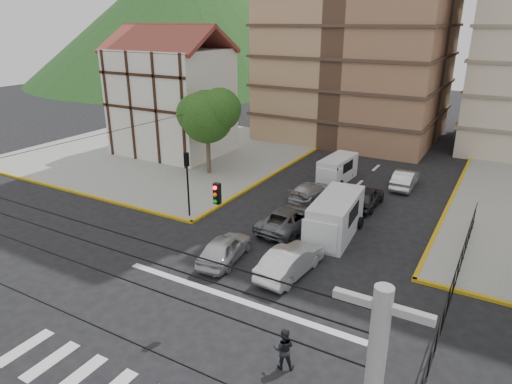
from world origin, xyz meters
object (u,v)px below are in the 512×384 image
Objects in this scene: van_right_lane at (334,219)px; van_left_lane at (336,170)px; car_white_front_right at (290,261)px; traffic_light_nw at (187,174)px; pedestrian_crosswalk at (284,349)px; car_silver_front_left at (225,248)px.

van_right_lane is 10.45m from van_left_lane.
traffic_light_nw is at bearing -14.74° from car_white_front_right.
van_left_lane is at bearing -98.76° from pedestrian_crosswalk.
traffic_light_nw is 9.86m from van_right_lane.
van_left_lane is at bearing 104.81° from van_right_lane.
car_white_front_right reaches higher than car_silver_front_left.
van_left_lane reaches higher than car_white_front_right.
car_white_front_right is (-0.39, -5.26, -0.45)m from van_right_lane.
pedestrian_crosswalk is (11.86, -9.55, -2.25)m from traffic_light_nw.
traffic_light_nw is at bearing -41.98° from car_silver_front_left.
car_silver_front_left is 0.93× the size of car_white_front_right.
pedestrian_crosswalk is (2.39, -11.57, -0.36)m from van_right_lane.
van_left_lane is at bearing -73.42° from car_white_front_right.
van_left_lane is 15.42m from car_white_front_right.
pedestrian_crosswalk is at bearing -38.85° from traffic_light_nw.
van_right_lane is at bearing 12.06° from traffic_light_nw.
car_white_front_right is 6.90m from pedestrian_crosswalk.
van_left_lane is 22.21m from pedestrian_crosswalk.
van_left_lane reaches higher than car_silver_front_left.
van_right_lane is at bearing -133.12° from car_silver_front_left.
car_white_front_right is (3.12, -15.10, -0.21)m from van_left_lane.
traffic_light_nw is 6.89m from car_silver_front_left.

